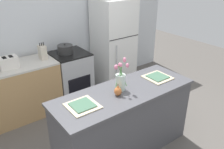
{
  "coord_description": "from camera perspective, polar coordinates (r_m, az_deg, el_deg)",
  "views": [
    {
      "loc": [
        -1.6,
        -1.89,
        2.29
      ],
      "look_at": [
        0.0,
        0.25,
        1.02
      ],
      "focal_mm": 38.0,
      "sensor_mm": 36.0,
      "label": 1
    }
  ],
  "objects": [
    {
      "name": "ground_plane",
      "position": [
        3.37,
        2.67,
        -17.34
      ],
      "size": [
        10.0,
        10.0,
        0.0
      ],
      "primitive_type": "plane",
      "color": "#59544F"
    },
    {
      "name": "flower_vase",
      "position": [
        2.8,
        2.04,
        -1.19
      ],
      "size": [
        0.17,
        0.15,
        0.4
      ],
      "color": "silver",
      "rests_on": "kitchen_island"
    },
    {
      "name": "plate_setting_left",
      "position": [
        2.56,
        -7.12,
        -7.42
      ],
      "size": [
        0.32,
        0.32,
        0.02
      ],
      "color": "beige",
      "rests_on": "kitchen_island"
    },
    {
      "name": "refrigerator",
      "position": [
        4.61,
        0.38,
        7.31
      ],
      "size": [
        0.68,
        0.67,
        1.71
      ],
      "color": "white",
      "rests_on": "ground_plane"
    },
    {
      "name": "cooking_pot",
      "position": [
        4.1,
        -11.2,
        5.98
      ],
      "size": [
        0.26,
        0.26,
        0.17
      ],
      "color": "#2D2D2D",
      "rests_on": "stove_range"
    },
    {
      "name": "plate_setting_right",
      "position": [
        3.2,
        10.91,
        -0.62
      ],
      "size": [
        0.32,
        0.32,
        0.02
      ],
      "color": "beige",
      "rests_on": "kitchen_island"
    },
    {
      "name": "back_counter",
      "position": [
        3.98,
        -24.68,
        -4.74
      ],
      "size": [
        1.68,
        0.6,
        0.88
      ],
      "color": "tan",
      "rests_on": "ground_plane"
    },
    {
      "name": "kitchen_island",
      "position": [
        3.08,
        2.84,
        -11.18
      ],
      "size": [
        1.8,
        0.66,
        0.9
      ],
      "color": "#4C4C51",
      "rests_on": "ground_plane"
    },
    {
      "name": "pear_figurine",
      "position": [
        2.72,
        1.43,
        -3.95
      ],
      "size": [
        0.09,
        0.09,
        0.15
      ],
      "color": "#C66B33",
      "rests_on": "kitchen_island"
    },
    {
      "name": "toaster",
      "position": [
        3.76,
        -23.65,
        2.67
      ],
      "size": [
        0.28,
        0.18,
        0.17
      ],
      "color": "silver",
      "rests_on": "back_counter"
    },
    {
      "name": "knife_block",
      "position": [
        3.93,
        -16.36,
        5.15
      ],
      "size": [
        0.1,
        0.14,
        0.27
      ],
      "color": "beige",
      "rests_on": "back_counter"
    },
    {
      "name": "back_wall",
      "position": [
        4.31,
        -14.42,
        12.07
      ],
      "size": [
        5.2,
        0.08,
        2.7
      ],
      "color": "silver",
      "rests_on": "ground_plane"
    },
    {
      "name": "stove_range",
      "position": [
        4.3,
        -9.77,
        -0.42
      ],
      "size": [
        0.6,
        0.61,
        0.88
      ],
      "color": "#B2B5B7",
      "rests_on": "ground_plane"
    }
  ]
}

